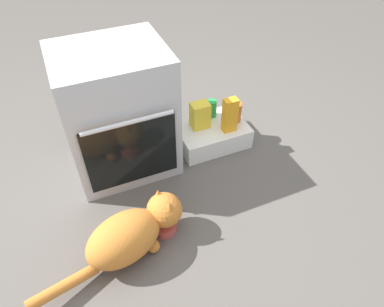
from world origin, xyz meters
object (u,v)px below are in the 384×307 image
(soda_can, at_px, (212,108))
(sauce_jar, at_px, (235,112))
(snack_bag, at_px, (200,115))
(pantry_cabinet, at_px, (211,134))
(juice_carton, at_px, (230,115))
(food_bowl, at_px, (164,225))
(oven, at_px, (118,113))
(cat, at_px, (132,233))

(soda_can, distance_m, sauce_jar, 0.17)
(soda_can, height_order, snack_bag, snack_bag)
(pantry_cabinet, xyz_separation_m, juice_carton, (0.08, -0.08, 0.19))
(food_bowl, xyz_separation_m, snack_bag, (0.47, 0.58, 0.20))
(oven, bearing_deg, juice_carton, -10.71)
(soda_can, xyz_separation_m, snack_bag, (-0.12, -0.08, 0.03))
(pantry_cabinet, height_order, food_bowl, pantry_cabinet)
(snack_bag, xyz_separation_m, juice_carton, (0.16, -0.11, 0.03))
(oven, xyz_separation_m, soda_can, (0.64, 0.06, -0.19))
(oven, distance_m, sauce_jar, 0.79)
(oven, relative_size, sauce_jar, 5.60)
(oven, relative_size, food_bowl, 5.59)
(food_bowl, height_order, soda_can, soda_can)
(snack_bag, bearing_deg, food_bowl, -128.98)
(cat, height_order, juice_carton, juice_carton)
(soda_can, height_order, sauce_jar, sauce_jar)
(food_bowl, distance_m, soda_can, 0.90)
(pantry_cabinet, bearing_deg, juice_carton, -44.52)
(juice_carton, bearing_deg, snack_bag, 145.75)
(cat, distance_m, sauce_jar, 1.09)
(soda_can, bearing_deg, cat, -137.47)
(food_bowl, bearing_deg, cat, -163.19)
(juice_carton, height_order, sauce_jar, juice_carton)
(sauce_jar, bearing_deg, food_bowl, -142.68)
(oven, distance_m, food_bowl, 0.70)
(food_bowl, height_order, juice_carton, juice_carton)
(oven, bearing_deg, soda_can, 5.03)
(cat, height_order, snack_bag, snack_bag)
(soda_can, bearing_deg, food_bowl, -132.07)
(oven, distance_m, juice_carton, 0.70)
(oven, distance_m, soda_can, 0.67)
(pantry_cabinet, xyz_separation_m, cat, (-0.73, -0.61, 0.07))
(soda_can, relative_size, juice_carton, 0.50)
(oven, relative_size, juice_carton, 3.27)
(snack_bag, relative_size, sauce_jar, 1.29)
(food_bowl, relative_size, sauce_jar, 1.00)
(food_bowl, relative_size, snack_bag, 0.78)
(soda_can, bearing_deg, juice_carton, -78.79)
(cat, relative_size, juice_carton, 3.43)
(pantry_cabinet, relative_size, sauce_jar, 3.35)
(pantry_cabinet, distance_m, sauce_jar, 0.22)
(food_bowl, relative_size, soda_can, 1.17)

